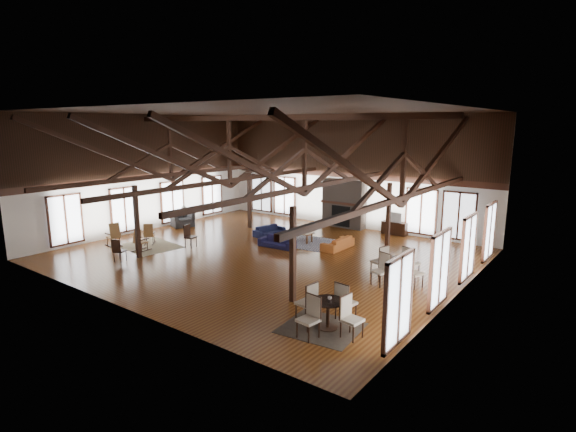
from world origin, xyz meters
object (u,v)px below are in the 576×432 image
Objects in this scene: tv_console at (395,228)px; cafe_table_near at (328,309)px; sofa_navy_front at (277,242)px; coffee_table at (300,233)px; armchair at (182,219)px; cafe_table_far at (396,266)px; sofa_navy_left at (269,231)px; sofa_orange at (338,243)px.

cafe_table_near is at bearing -75.21° from tv_console.
coffee_table is at bearing 75.41° from sofa_navy_front.
sofa_navy_front is 0.79× the size of cafe_table_near.
cafe_table_far is at bearing -74.91° from armchair.
cafe_table_near is 0.99× the size of cafe_table_far.
sofa_navy_left is 1.41× the size of armchair.
tv_console is (3.01, 4.06, -0.10)m from coffee_table.
cafe_table_far is at bearing -13.23° from sofa_navy_front.
sofa_navy_left is 6.37m from tv_console.
sofa_navy_front is 8.47m from cafe_table_near.
sofa_navy_front is at bearing -120.12° from sofa_navy_left.
tv_console is (10.13, 5.22, -0.06)m from armchair.
armchair is at bearing 115.20° from sofa_navy_left.
sofa_orange is at bearing -1.58° from coffee_table.
cafe_table_near reaches higher than sofa_orange.
armchair reaches higher than coffee_table.
cafe_table_far is at bearing -23.83° from coffee_table.
coffee_table is (-2.06, 0.01, 0.15)m from sofa_orange.
cafe_table_far is at bearing 59.01° from sofa_orange.
tv_console reaches higher than sofa_orange.
tv_console is at bearing 52.20° from coffee_table.
coffee_table is at bearing 157.43° from cafe_table_far.
cafe_table_near is 1.69× the size of tv_console.
cafe_table_near is (5.97, -7.16, 0.14)m from coffee_table.
sofa_orange reaches higher than coffee_table.
cafe_table_far reaches higher than armchair.
cafe_table_far reaches higher than cafe_table_near.
tv_console reaches higher than sofa_navy_left.
sofa_orange is 9.26m from armchair.
armchair is (-6.86, 0.28, 0.13)m from sofa_navy_front.
sofa_orange is at bearing 147.53° from cafe_table_far.
cafe_table_near is (7.93, -7.23, 0.32)m from sofa_navy_left.
armchair is at bearing 155.39° from cafe_table_near.
cafe_table_far is (5.89, -2.45, 0.14)m from coffee_table.
sofa_orange is 4.18m from tv_console.
sofa_orange is (2.33, 1.43, 0.01)m from sofa_navy_front.
sofa_navy_left is 8.25m from cafe_table_far.
cafe_table_far reaches higher than sofa_orange.
cafe_table_far is 7.12m from tv_console.
cafe_table_far is at bearing -96.02° from sofa_navy_left.
tv_console is (-2.96, 11.22, -0.24)m from cafe_table_near.
sofa_navy_left is at bearing 176.66° from coffee_table.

